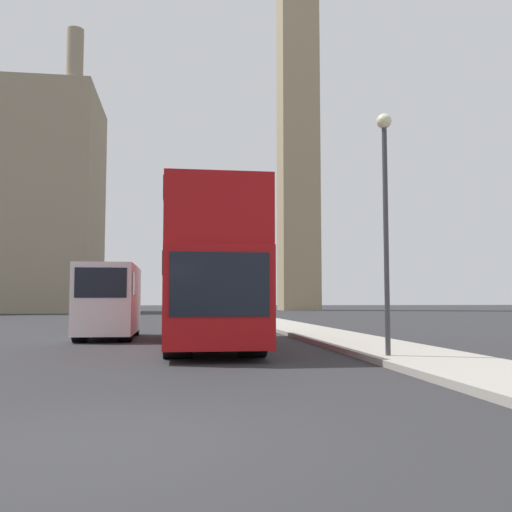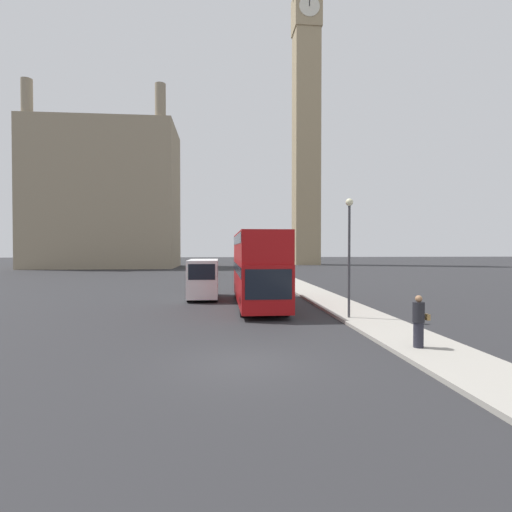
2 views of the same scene
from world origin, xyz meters
name	(u,v)px [view 1 (image 1 of 2)]	position (x,y,z in m)	size (l,w,h in m)	color
ground_plane	(117,442)	(0.00, 0.00, 0.00)	(300.00, 300.00, 0.00)	#28282B
clock_tower	(298,59)	(17.78, 73.28, 36.64)	(5.74, 5.91, 71.52)	tan
red_double_decker_bus	(207,268)	(1.54, 12.05, 2.47)	(2.59, 10.74, 4.42)	#A80F11
white_van	(109,300)	(-1.91, 15.83, 1.45)	(2.02, 5.17, 2.72)	white
street_lamp	(385,195)	(5.49, 6.80, 3.93)	(0.36, 0.36, 5.77)	#38383D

